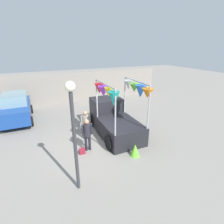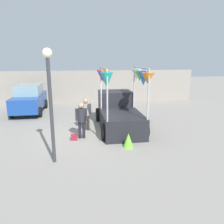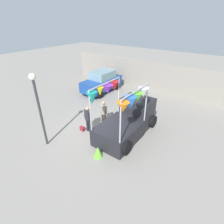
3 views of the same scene
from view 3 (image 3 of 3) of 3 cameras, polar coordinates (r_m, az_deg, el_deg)
name	(u,v)px [view 3 (image 3 of 3)]	position (r m, az deg, el deg)	size (l,w,h in m)	color
ground_plane	(100,131)	(10.67, -3.90, -6.13)	(60.00, 60.00, 0.00)	gray
vendor_truck	(128,118)	(10.09, 5.41, -2.04)	(2.47, 4.14, 3.18)	black
parked_car	(102,82)	(15.94, -3.32, 9.89)	(1.88, 4.00, 1.88)	navy
person_customer	(88,117)	(10.19, -7.90, -1.60)	(0.53, 0.34, 1.64)	black
person_vendor	(103,111)	(10.78, -2.79, 0.42)	(0.53, 0.34, 1.63)	#2D2823
handbag	(82,129)	(10.74, -9.70, -5.38)	(0.28, 0.16, 0.28)	maroon
street_lamp	(38,101)	(9.02, -23.07, 3.25)	(0.32, 0.32, 3.91)	#333338
brick_boundary_wall	(156,78)	(16.32, 14.18, 10.83)	(18.00, 0.36, 2.60)	gray
folded_kite_bundle_lime	(98,152)	(8.74, -4.58, -12.85)	(0.44, 0.44, 0.60)	#66CC33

